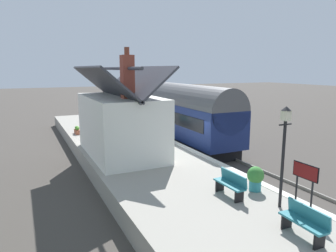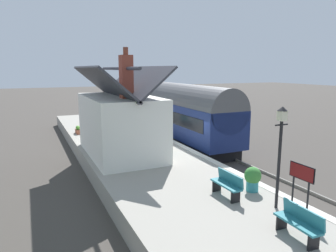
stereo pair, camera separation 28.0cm
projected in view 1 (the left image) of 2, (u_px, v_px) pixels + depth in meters
name	position (u px, v px, depth m)	size (l,w,h in m)	color
ground_plane	(204.00, 160.00, 18.54)	(160.00, 160.00, 0.00)	#423D38
platform	(142.00, 161.00, 16.81)	(32.00, 5.86, 0.88)	gray
platform_edge_coping	(187.00, 148.00, 17.89)	(32.00, 0.36, 0.02)	beige
rail_near	(226.00, 156.00, 19.21)	(52.00, 0.08, 0.14)	gray
rail_far	(207.00, 159.00, 18.61)	(52.00, 0.08, 0.14)	gray
train	(190.00, 115.00, 21.51)	(9.55, 2.73, 4.32)	black
station_building	(121.00, 123.00, 16.33)	(6.57, 3.55, 5.50)	white
bench_near_building	(126.00, 125.00, 22.46)	(1.41, 0.47, 0.88)	#26727F
bench_platform_end	(114.00, 119.00, 25.37)	(1.40, 0.43, 0.88)	#26727F
bench_mid_platform	(231.00, 183.00, 11.07)	(1.41, 0.46, 0.88)	#26727F
bench_by_lamp	(304.00, 221.00, 8.34)	(1.41, 0.48, 0.88)	#26727F
planter_bench_right	(77.00, 130.00, 21.72)	(0.79, 0.32, 0.56)	#9E5138
planter_bench_left	(100.00, 124.00, 22.84)	(0.47, 0.47, 0.81)	teal
planter_by_door	(255.00, 177.00, 11.57)	(0.62, 0.62, 0.95)	teal
lamp_post_platform	(284.00, 137.00, 9.85)	(0.32, 0.50, 3.35)	black
station_sign_board	(305.00, 175.00, 9.80)	(0.96, 0.06, 1.57)	black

